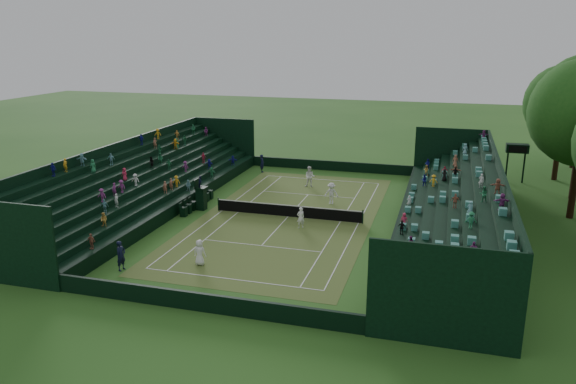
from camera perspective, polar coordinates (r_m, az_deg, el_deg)
name	(u,v)px	position (r m, az deg, el deg)	size (l,w,h in m)	color
ground	(288,217)	(43.37, 0.00, -2.54)	(160.00, 160.00, 0.00)	#27591C
court_surface	(288,217)	(43.36, 0.00, -2.54)	(12.97, 26.77, 0.01)	#3A7226
perimeter_wall_north	(331,166)	(58.10, 4.35, 2.68)	(17.17, 0.20, 1.00)	black
perimeter_wall_south	(202,302)	(29.38, -8.78, -11.00)	(17.17, 0.20, 1.00)	black
perimeter_wall_east	(400,221)	(41.78, 11.27, -2.86)	(0.20, 31.77, 1.00)	black
perimeter_wall_west	(188,202)	(46.18, -10.17, -0.99)	(0.20, 31.77, 1.00)	black
north_grandstand	(460,212)	(41.38, 17.11, -1.93)	(6.60, 32.00, 4.90)	black
south_grandstand	(141,186)	(47.85, -14.73, 0.62)	(6.60, 32.00, 4.90)	black
tennis_net	(288,210)	(43.20, 0.00, -1.88)	(11.67, 0.10, 1.06)	black
scoreboard_tower	(517,150)	(56.89, 22.25, 3.98)	(2.00, 1.00, 3.70)	black
umpire_chair	(201,195)	(45.35, -8.82, -0.33)	(0.89, 0.89, 2.79)	black
courtside_chairs	(197,202)	(46.27, -9.21, -1.04)	(0.49, 5.47, 1.07)	black
player_near_west	(200,252)	(34.77, -8.97, -6.09)	(0.79, 0.51, 1.61)	white
player_near_east	(301,218)	(40.71, 1.29, -2.62)	(0.57, 0.38, 1.58)	white
player_far_west	(310,177)	(51.59, 2.23, 1.56)	(0.93, 0.73, 1.92)	white
player_far_east	(331,193)	(46.52, 4.43, -0.14)	(1.17, 0.68, 1.81)	white
line_judge_north	(262,163)	(57.17, -2.64, 2.92)	(0.67, 0.44, 1.83)	black
line_judge_south	(121,256)	(35.03, -16.61, -6.22)	(0.67, 0.44, 1.83)	black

